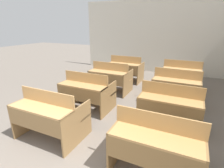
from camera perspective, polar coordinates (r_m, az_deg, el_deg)
The scene contains 10 objects.
wall_back at distance 7.77m, azimuth 14.42°, elevation 14.64°, with size 6.56×0.06×2.97m.
bench_front_left at distance 3.33m, azimuth -19.66°, elevation -9.33°, with size 1.15×0.81×0.91m.
bench_front_right at distance 2.54m, azimuth 14.40°, elevation -18.30°, with size 1.15×0.81×0.91m.
bench_second_left at distance 4.22m, azimuth -8.18°, elevation -2.34°, with size 1.15×0.81×0.91m.
bench_second_right at distance 3.63m, azimuth 18.42°, elevation -6.80°, with size 1.15×0.81×0.91m.
bench_third_left at distance 5.30m, azimuth -0.54°, elevation 2.21°, with size 1.15×0.81×0.91m.
bench_third_right at distance 4.80m, azimuth 20.21°, elevation -0.72°, with size 1.15×0.81×0.91m.
bench_back_left at distance 6.39m, azimuth 4.46°, elevation 5.03°, with size 1.15×0.81×0.91m.
bench_back_right at distance 6.03m, azimuth 21.74°, elevation 2.92°, with size 1.15×0.81×0.91m.
schoolbag at distance 4.13m, azimuth -26.59°, elevation -9.21°, with size 0.29×0.24×0.33m.
Camera 1 is at (1.50, -0.76, 1.96)m, focal length 28.00 mm.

